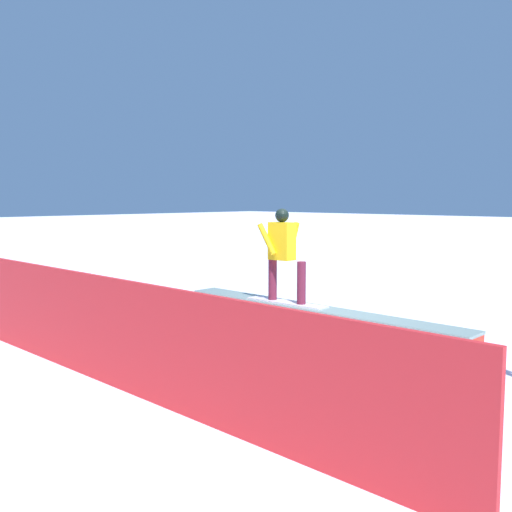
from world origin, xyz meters
TOP-DOWN VIEW (x-y plane):
  - ground_plane at (0.00, 0.00)m, footprint 120.00×120.00m
  - grind_box at (0.00, 0.00)m, footprint 5.16×0.51m
  - snowboarder at (0.64, -0.00)m, footprint 1.49×0.43m
  - safety_fence at (0.00, 3.37)m, footprint 8.31×0.11m

SIDE VIEW (x-z plane):
  - ground_plane at x=0.00m, z-range 0.00..0.00m
  - grind_box at x=0.00m, z-range -0.02..0.49m
  - safety_fence at x=0.00m, z-range 0.00..1.28m
  - snowboarder at x=0.64m, z-range 0.58..2.09m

